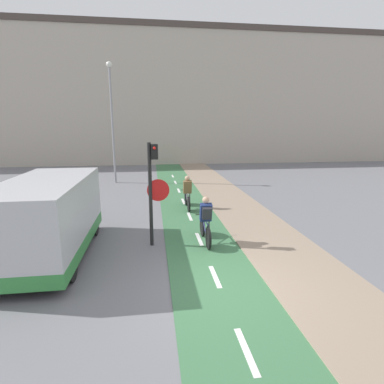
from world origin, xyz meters
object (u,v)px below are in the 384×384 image
object	(u,v)px
cyclist_far	(187,194)
van	(48,219)
cyclist_near	(206,221)
traffic_light_pole	(153,183)
street_lamp_far	(112,112)

from	to	relation	value
cyclist_far	van	world-z (taller)	van
cyclist_near	cyclist_far	bearing A→B (deg)	91.44
cyclist_near	cyclist_far	world-z (taller)	cyclist_near
cyclist_near	cyclist_far	xyz separation A→B (m)	(-0.10, 4.04, -0.05)
traffic_light_pole	cyclist_near	size ratio (longest dim) A/B	1.79
cyclist_far	van	xyz separation A→B (m)	(-4.42, -4.42, 0.42)
cyclist_near	van	xyz separation A→B (m)	(-4.52, -0.38, 0.37)
traffic_light_pole	van	distance (m)	3.08
street_lamp_far	van	xyz separation A→B (m)	(-0.51, -11.25, -3.38)
street_lamp_far	cyclist_far	bearing A→B (deg)	-60.25
street_lamp_far	cyclist_far	world-z (taller)	street_lamp_far
street_lamp_far	traffic_light_pole	bearing A→B (deg)	-77.48
cyclist_near	van	size ratio (longest dim) A/B	0.37
street_lamp_far	cyclist_near	world-z (taller)	street_lamp_far
street_lamp_far	van	size ratio (longest dim) A/B	1.54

